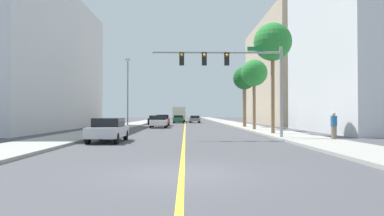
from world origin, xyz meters
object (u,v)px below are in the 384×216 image
object	(u,v)px
palm_mid	(254,74)
car_black	(155,120)
car_green	(179,119)
car_red	(163,120)
car_white	(159,122)
delivery_truck	(179,114)
palm_far	(244,79)
palm_near	(273,43)
car_gray	(195,119)
car_silver	(108,129)
street_lamp	(128,89)
pedestrian	(334,126)
traffic_signal_mast	(238,69)

from	to	relation	value
palm_mid	car_black	size ratio (longest dim) A/B	1.56
car_green	car_red	bearing A→B (deg)	-98.30
car_white	delivery_truck	world-z (taller)	delivery_truck
car_red	palm_mid	bearing A→B (deg)	-52.46
palm_far	car_black	world-z (taller)	palm_far
palm_near	car_gray	xyz separation A→B (m)	(-5.33, 33.92, -6.67)
car_gray	car_silver	bearing A→B (deg)	-100.91
car_gray	car_red	bearing A→B (deg)	-110.51
palm_far	car_red	xyz separation A→B (m)	(-10.22, 6.49, -5.01)
street_lamp	palm_mid	world-z (taller)	street_lamp
delivery_truck	pedestrian	bearing A→B (deg)	-76.90
pedestrian	car_silver	bearing A→B (deg)	-116.01
traffic_signal_mast	car_silver	distance (m)	9.25
traffic_signal_mast	car_black	world-z (taller)	traffic_signal_mast
traffic_signal_mast	car_red	bearing A→B (deg)	105.68
car_silver	car_red	distance (m)	25.70
delivery_truck	car_white	bearing A→B (deg)	-93.12
palm_far	pedestrian	xyz separation A→B (m)	(2.08, -19.14, -4.85)
car_green	pedestrian	world-z (taller)	pedestrian
street_lamp	traffic_signal_mast	bearing A→B (deg)	-58.03
car_white	pedestrian	world-z (taller)	pedestrian
car_white	palm_far	bearing A→B (deg)	-2.08
traffic_signal_mast	palm_near	xyz separation A→B (m)	(3.47, 4.24, 2.70)
street_lamp	car_red	bearing A→B (deg)	64.85
palm_far	car_green	bearing A→B (deg)	112.95
car_white	pedestrian	size ratio (longest dim) A/B	2.50
palm_mid	car_gray	distance (m)	28.32
car_gray	car_white	world-z (taller)	car_white
car_black	car_red	xyz separation A→B (m)	(1.54, -5.78, 0.06)
car_white	car_red	size ratio (longest dim) A/B	0.93
car_gray	car_red	distance (m)	15.15
car_green	pedestrian	bearing A→B (deg)	-75.04
traffic_signal_mast	delivery_truck	size ratio (longest dim) A/B	0.96
traffic_signal_mast	car_silver	world-z (taller)	traffic_signal_mast
palm_near	palm_far	xyz separation A→B (m)	(0.07, 13.07, -1.55)
car_black	delivery_truck	bearing A→B (deg)	-102.22
car_black	car_red	bearing A→B (deg)	104.74
street_lamp	car_silver	size ratio (longest dim) A/B	1.96
palm_mid	car_silver	bearing A→B (deg)	-132.32
pedestrian	palm_near	bearing A→B (deg)	173.34
street_lamp	palm_mid	bearing A→B (deg)	-22.32
car_green	car_silver	bearing A→B (deg)	-95.04
car_black	traffic_signal_mast	bearing A→B (deg)	105.34
palm_far	pedestrian	bearing A→B (deg)	-83.81
car_gray	car_black	xyz separation A→B (m)	(-6.37, -8.58, 0.04)
traffic_signal_mast	palm_near	size ratio (longest dim) A/B	0.99
car_silver	car_white	distance (m)	19.54
car_green	car_red	distance (m)	13.28
car_white	delivery_truck	bearing A→B (deg)	85.82
palm_far	car_white	distance (m)	11.43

